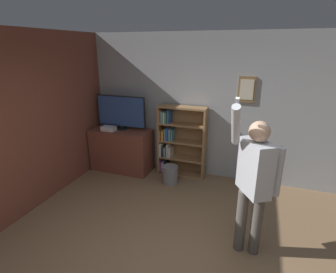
{
  "coord_description": "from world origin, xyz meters",
  "views": [
    {
      "loc": [
        0.77,
        -2.02,
        2.45
      ],
      "look_at": [
        -0.48,
        1.56,
        1.14
      ],
      "focal_mm": 28.0,
      "sensor_mm": 36.0,
      "label": 1
    }
  ],
  "objects_px": {
    "bookshelf": "(178,141)",
    "person": "(254,177)",
    "waste_bin": "(170,174)",
    "television": "(121,112)",
    "game_console": "(109,129)"
  },
  "relations": [
    {
      "from": "person",
      "to": "waste_bin",
      "type": "xyz_separation_m",
      "value": [
        -1.47,
        1.33,
        -0.86
      ]
    },
    {
      "from": "person",
      "to": "waste_bin",
      "type": "bearing_deg",
      "value": -164.37
    },
    {
      "from": "television",
      "to": "waste_bin",
      "type": "bearing_deg",
      "value": -14.64
    },
    {
      "from": "game_console",
      "to": "person",
      "type": "relative_size",
      "value": 0.14
    },
    {
      "from": "television",
      "to": "person",
      "type": "bearing_deg",
      "value": -32.1
    },
    {
      "from": "game_console",
      "to": "waste_bin",
      "type": "height_order",
      "value": "game_console"
    },
    {
      "from": "bookshelf",
      "to": "waste_bin",
      "type": "distance_m",
      "value": 0.68
    },
    {
      "from": "bookshelf",
      "to": "person",
      "type": "xyz_separation_m",
      "value": [
        1.46,
        -1.76,
        0.34
      ]
    },
    {
      "from": "television",
      "to": "person",
      "type": "height_order",
      "value": "person"
    },
    {
      "from": "bookshelf",
      "to": "game_console",
      "type": "bearing_deg",
      "value": -166.75
    },
    {
      "from": "television",
      "to": "waste_bin",
      "type": "relative_size",
      "value": 3.06
    },
    {
      "from": "bookshelf",
      "to": "person",
      "type": "distance_m",
      "value": 2.32
    },
    {
      "from": "person",
      "to": "game_console",
      "type": "bearing_deg",
      "value": -149.44
    },
    {
      "from": "game_console",
      "to": "waste_bin",
      "type": "bearing_deg",
      "value": -4.92
    },
    {
      "from": "television",
      "to": "game_console",
      "type": "xyz_separation_m",
      "value": [
        -0.2,
        -0.18,
        -0.31
      ]
    }
  ]
}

